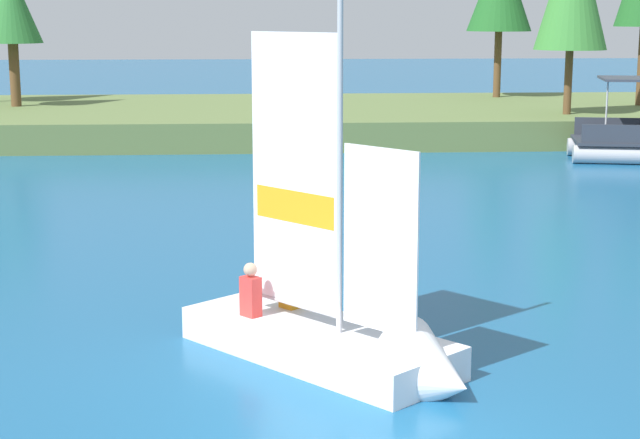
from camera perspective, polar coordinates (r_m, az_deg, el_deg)
The scene contains 3 objects.
shore_bank at distance 42.55m, azimuth -1.68°, elevation 5.58°, with size 80.00×13.31×1.07m, color #5B703D.
shoreline_tree_midleft at distance 44.08m, azimuth -16.77°, elevation 11.29°, with size 2.42×2.42×5.68m.
sailboat at distance 14.17m, azimuth 2.09°, elevation -6.93°, with size 4.27×4.56×5.73m.
Camera 1 is at (-1.42, -10.61, 4.83)m, focal length 57.75 mm.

